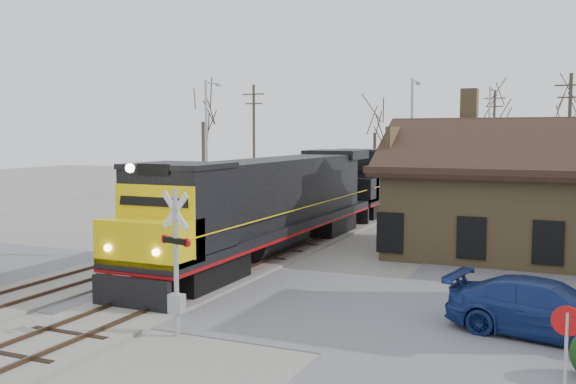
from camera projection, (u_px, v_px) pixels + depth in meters
name	position (u px, v px, depth m)	size (l,w,h in m)	color
ground	(186.00, 289.00, 23.43)	(140.00, 140.00, 0.00)	gray
road	(186.00, 289.00, 23.43)	(60.00, 9.00, 0.03)	slate
track_main	(328.00, 231.00, 37.10)	(3.40, 90.00, 0.24)	gray
track_siding	(258.00, 226.00, 38.90)	(3.40, 90.00, 0.24)	gray
depot	(552.00, 205.00, 29.34)	(15.20, 9.31, 7.90)	olive
locomotive_lead	(265.00, 204.00, 29.30)	(3.16, 21.13, 4.69)	black
locomotive_trailing	(388.00, 176.00, 48.82)	(3.16, 21.13, 4.44)	black
crossbuck_near	(176.00, 268.00, 17.87)	(1.16, 0.42, 4.17)	#A5A8AD
crossbuck_far	(128.00, 215.00, 29.56)	(1.18, 0.31, 4.14)	#A5A8AD
do_not_enter_sign	(567.00, 336.00, 13.27)	(0.64, 0.11, 2.14)	#A5A8AD
parked_car	(547.00, 309.00, 17.85)	(2.23, 5.50, 1.60)	navy
streetlight_a	(208.00, 142.00, 42.45)	(0.25, 2.04, 9.14)	#A5A8AD
streetlight_b	(412.00, 143.00, 40.22)	(0.25, 2.04, 9.07)	#A5A8AD
streetlight_c	(489.00, 138.00, 52.55)	(0.25, 2.04, 9.48)	#A5A8AD
utility_pole_a	(254.00, 140.00, 54.72)	(2.00, 0.24, 9.80)	#382D23
utility_pole_b	(494.00, 139.00, 62.15)	(2.00, 0.24, 9.86)	#382D23
utility_pole_c	(569.00, 143.00, 42.88)	(2.00, 0.24, 9.67)	#382D23
tree_a	(203.00, 110.00, 57.39)	(4.47, 4.47, 10.95)	#382D23
tree_b	(375.00, 123.00, 61.21)	(3.84, 3.84, 9.40)	#382D23
tree_c	(499.00, 106.00, 64.32)	(4.84, 4.84, 11.87)	#382D23
tree_d	(569.00, 109.00, 58.34)	(4.54, 4.54, 11.11)	#382D23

